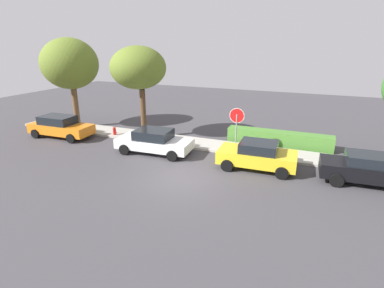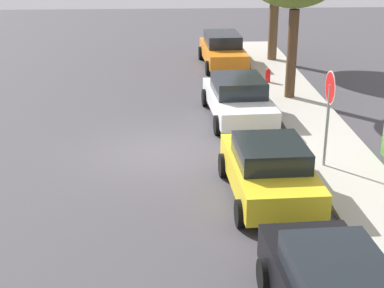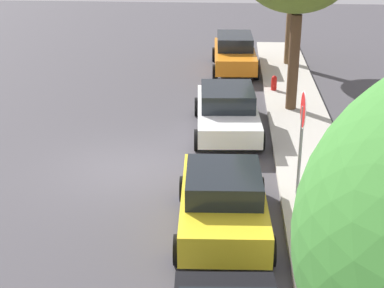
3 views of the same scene
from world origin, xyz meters
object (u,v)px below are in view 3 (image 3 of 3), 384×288
(parked_car_white, at_px, (227,110))
(fire_hydrant, at_px, (274,84))
(parked_car_orange, at_px, (235,52))
(parked_car_yellow, at_px, (223,200))
(stop_sign, at_px, (302,125))

(parked_car_white, xyz_separation_m, fire_hydrant, (-4.28, 1.77, -0.38))
(parked_car_white, bearing_deg, parked_car_orange, 178.33)
(parked_car_yellow, xyz_separation_m, fire_hydrant, (-10.55, 1.78, -0.40))
(parked_car_yellow, relative_size, parked_car_orange, 0.89)
(stop_sign, distance_m, fire_hydrant, 9.03)
(stop_sign, bearing_deg, parked_car_yellow, -47.78)
(parked_car_yellow, bearing_deg, parked_car_white, 179.96)
(parked_car_yellow, xyz_separation_m, parked_car_orange, (-14.03, 0.23, 0.02))
(stop_sign, distance_m, parked_car_orange, 12.53)
(stop_sign, relative_size, parked_car_white, 0.60)
(stop_sign, xyz_separation_m, parked_car_white, (-4.61, -1.83, -1.23))
(stop_sign, relative_size, parked_car_yellow, 0.68)
(stop_sign, distance_m, parked_car_white, 5.11)
(stop_sign, distance_m, parked_car_yellow, 2.76)
(parked_car_yellow, height_order, fire_hydrant, parked_car_yellow)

